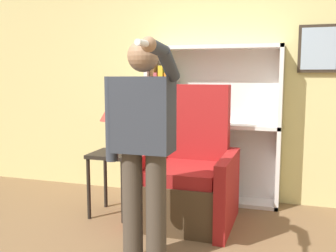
{
  "coord_description": "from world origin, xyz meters",
  "views": [
    {
      "loc": [
        0.91,
        -2.3,
        1.4
      ],
      "look_at": [
        -0.04,
        0.72,
        0.97
      ],
      "focal_mm": 42.0,
      "sensor_mm": 36.0,
      "label": 1
    }
  ],
  "objects_px": {
    "side_table": "(113,165)",
    "bookcase": "(196,129)",
    "table_lamp": "(112,112)",
    "armchair": "(189,180)",
    "person_standing": "(143,139)"
  },
  "relations": [
    {
      "from": "bookcase",
      "to": "side_table",
      "type": "relative_size",
      "value": 2.69
    },
    {
      "from": "person_standing",
      "to": "side_table",
      "type": "bearing_deg",
      "value": 127.16
    },
    {
      "from": "armchair",
      "to": "person_standing",
      "type": "bearing_deg",
      "value": -95.75
    },
    {
      "from": "bookcase",
      "to": "armchair",
      "type": "height_order",
      "value": "bookcase"
    },
    {
      "from": "person_standing",
      "to": "side_table",
      "type": "relative_size",
      "value": 2.59
    },
    {
      "from": "bookcase",
      "to": "person_standing",
      "type": "distance_m",
      "value": 1.6
    },
    {
      "from": "bookcase",
      "to": "person_standing",
      "type": "relative_size",
      "value": 1.04
    },
    {
      "from": "armchair",
      "to": "table_lamp",
      "type": "bearing_deg",
      "value": -173.64
    },
    {
      "from": "side_table",
      "to": "bookcase",
      "type": "bearing_deg",
      "value": 48.2
    },
    {
      "from": "bookcase",
      "to": "table_lamp",
      "type": "distance_m",
      "value": 1.01
    },
    {
      "from": "armchair",
      "to": "person_standing",
      "type": "height_order",
      "value": "person_standing"
    },
    {
      "from": "armchair",
      "to": "person_standing",
      "type": "xyz_separation_m",
      "value": [
        -0.09,
        -0.94,
        0.54
      ]
    },
    {
      "from": "table_lamp",
      "to": "armchair",
      "type": "bearing_deg",
      "value": 6.36
    },
    {
      "from": "person_standing",
      "to": "armchair",
      "type": "bearing_deg",
      "value": 84.25
    },
    {
      "from": "bookcase",
      "to": "armchair",
      "type": "bearing_deg",
      "value": -82.06
    }
  ]
}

